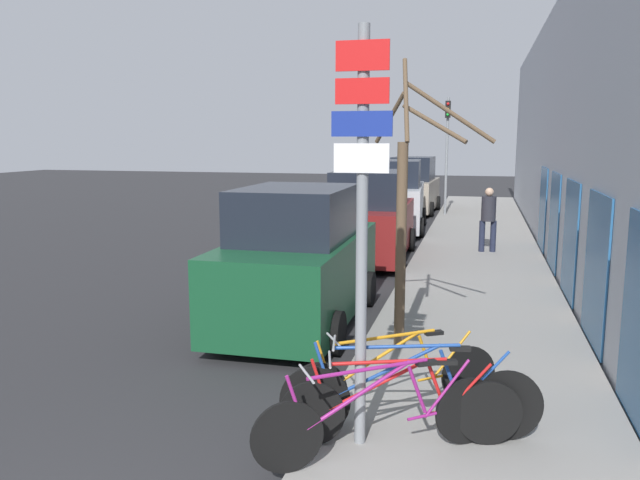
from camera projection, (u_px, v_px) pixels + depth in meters
name	position (u px, v px, depth m)	size (l,w,h in m)	color
ground_plane	(363.00, 272.00, 14.62)	(80.00, 80.00, 0.00)	#28282B
sidewalk_curb	(478.00, 253.00, 16.65)	(3.20, 32.00, 0.15)	gray
building_facade	(555.00, 133.00, 15.65)	(0.23, 32.00, 6.50)	#B2B7C1
signpost	(362.00, 221.00, 5.76)	(0.56, 0.13, 3.95)	gray
bicycle_0	(381.00, 417.00, 5.76)	(2.12, 1.33, 0.92)	black
bicycle_1	(401.00, 408.00, 6.00)	(2.29, 0.71, 0.89)	black
bicycle_2	(410.00, 397.00, 6.15)	(2.56, 0.63, 0.98)	black
bicycle_3	(396.00, 378.00, 6.73)	(2.10, 1.27, 0.90)	black
parked_car_0	(299.00, 262.00, 10.37)	(2.09, 4.47, 2.32)	#144728
parked_car_1	(370.00, 219.00, 16.02)	(2.15, 4.51, 2.29)	maroon
parked_car_2	(394.00, 199.00, 21.09)	(2.30, 4.79, 2.39)	#B2B7BC
parked_car_3	(413.00, 188.00, 26.16)	(2.09, 4.28, 2.35)	gray
pedestrian_near	(488.00, 215.00, 16.28)	(0.44, 0.37, 1.68)	#1E2338
street_tree	(405.00, 220.00, 8.57)	(1.71, 1.27, 4.00)	brown
traffic_light	(447.00, 140.00, 24.04)	(0.20, 0.30, 4.50)	gray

